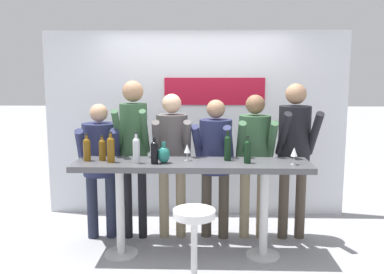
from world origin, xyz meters
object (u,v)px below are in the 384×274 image
(person_center, at_px, (215,154))
(wine_bottle_4, at_px, (87,148))
(tasting_table, at_px, (192,177))
(person_center_right, at_px, (254,151))
(decorative_vase, at_px, (164,155))
(person_far_left, at_px, (100,157))
(person_right, at_px, (294,144))
(wine_bottle_0, at_px, (228,147))
(bar_stool, at_px, (194,236))
(wine_glass_0, at_px, (187,149))
(wine_bottle_2, at_px, (102,149))
(wine_bottle_6, at_px, (154,151))
(wine_bottle_1, at_px, (136,149))
(wine_bottle_3, at_px, (111,148))
(wine_glass_1, at_px, (294,152))
(person_center_left, at_px, (172,150))
(person_left, at_px, (134,140))
(wine_bottle_5, at_px, (247,151))

(person_center, distance_m, wine_bottle_4, 1.46)
(tasting_table, relative_size, person_center_right, 1.45)
(decorative_vase, bearing_deg, person_far_left, 146.06)
(person_right, bearing_deg, wine_bottle_0, -155.64)
(bar_stool, xyz_separation_m, wine_bottle_0, (0.33, 0.78, 0.68))
(wine_glass_0, bearing_deg, person_center, 56.45)
(wine_bottle_0, distance_m, wine_bottle_2, 1.32)
(decorative_vase, bearing_deg, tasting_table, 12.57)
(person_right, height_order, wine_bottle_6, person_right)
(person_right, relative_size, wine_bottle_2, 6.78)
(bar_stool, bearing_deg, wine_bottle_1, 134.77)
(tasting_table, bearing_deg, wine_bottle_0, 12.57)
(wine_bottle_3, bearing_deg, wine_glass_1, -1.57)
(person_center, xyz_separation_m, wine_bottle_2, (-1.20, -0.47, 0.14))
(person_center_left, xyz_separation_m, wine_glass_1, (1.28, -0.62, 0.09))
(person_left, relative_size, person_center, 1.13)
(person_center_left, xyz_separation_m, wine_bottle_6, (-0.13, -0.62, 0.10))
(wine_bottle_0, relative_size, wine_bottle_6, 1.18)
(wine_bottle_5, bearing_deg, person_left, 157.86)
(bar_stool, relative_size, person_center_left, 0.43)
(wine_bottle_0, relative_size, wine_bottle_5, 1.14)
(person_center_right, bearing_deg, wine_bottle_2, -164.57)
(person_center_right, distance_m, decorative_vase, 1.16)
(bar_stool, height_order, person_center, person_center)
(wine_glass_1, bearing_deg, wine_bottle_1, 179.50)
(tasting_table, xyz_separation_m, decorative_vase, (-0.29, -0.06, 0.25))
(person_far_left, height_order, wine_bottle_3, person_far_left)
(tasting_table, relative_size, wine_bottle_4, 8.51)
(wine_bottle_6, bearing_deg, wine_bottle_5, 3.87)
(wine_bottle_1, distance_m, wine_bottle_3, 0.27)
(person_right, relative_size, decorative_vase, 8.30)
(wine_bottle_6, bearing_deg, person_far_left, 140.81)
(wine_bottle_5, bearing_deg, person_center_left, 145.78)
(person_center, distance_m, wine_bottle_3, 1.24)
(person_right, bearing_deg, wine_bottle_1, -165.32)
(person_center_left, relative_size, wine_bottle_1, 5.26)
(wine_bottle_2, distance_m, wine_bottle_6, 0.59)
(person_left, distance_m, wine_bottle_3, 0.54)
(person_center, height_order, wine_bottle_3, person_center)
(wine_bottle_3, bearing_deg, person_center, 27.47)
(person_left, distance_m, wine_bottle_1, 0.57)
(person_far_left, height_order, wine_glass_0, person_far_left)
(wine_bottle_6, bearing_deg, wine_bottle_1, 174.32)
(person_center_right, xyz_separation_m, wine_bottle_3, (-1.54, -0.58, 0.12))
(wine_bottle_1, xyz_separation_m, wine_bottle_4, (-0.54, 0.11, -0.01))
(tasting_table, distance_m, bar_stool, 0.79)
(bar_stool, bearing_deg, wine_bottle_2, 143.07)
(bar_stool, xyz_separation_m, person_center_right, (0.67, 1.23, 0.56))
(person_right, bearing_deg, person_far_left, 176.69)
(wine_bottle_3, bearing_deg, wine_bottle_6, -6.94)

